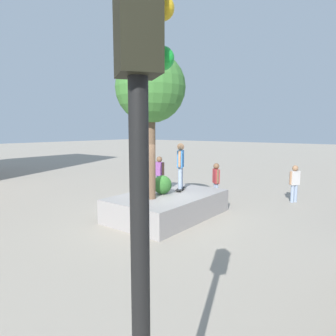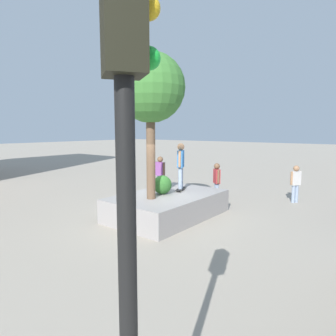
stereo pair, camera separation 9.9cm
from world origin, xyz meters
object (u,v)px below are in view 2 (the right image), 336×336
object	(u,v)px
plaza_tree	(150,89)
skateboarder	(181,163)
planter_ledge	(168,205)
skateboard	(181,189)
passerby_with_bag	(296,181)
pedestrian_crossing	(160,172)
traffic_light_corner	(127,151)
bystander_watching	(217,179)

from	to	relation	value
plaza_tree	skateboarder	xyz separation A→B (m)	(-1.62, -0.01, -2.39)
planter_ledge	skateboard	bearing A→B (deg)	-177.23
skateboarder	passerby_with_bag	distance (m)	4.98
skateboarder	passerby_with_bag	size ratio (longest dim) A/B	1.07
skateboarder	pedestrian_crossing	distance (m)	3.45
skateboard	traffic_light_corner	distance (m)	9.06
bystander_watching	passerby_with_bag	world-z (taller)	bystander_watching
planter_ledge	skateboarder	xyz separation A→B (m)	(-0.78, -0.04, 1.40)
skateboard	passerby_with_bag	xyz separation A→B (m)	(-3.97, 2.88, 0.05)
passerby_with_bag	traffic_light_corner	bearing A→B (deg)	10.11
skateboarder	traffic_light_corner	bearing A→B (deg)	33.63
skateboarder	planter_ledge	bearing A→B (deg)	2.77
pedestrian_crossing	bystander_watching	distance (m)	2.89
skateboard	passerby_with_bag	world-z (taller)	passerby_with_bag
pedestrian_crossing	bystander_watching	xyz separation A→B (m)	(-0.17, 2.89, -0.08)
plaza_tree	traffic_light_corner	xyz separation A→B (m)	(5.75, 4.89, -1.35)
traffic_light_corner	bystander_watching	xyz separation A→B (m)	(-9.58, -4.66, -1.91)
traffic_light_corner	bystander_watching	distance (m)	10.83
skateboarder	bystander_watching	xyz separation A→B (m)	(-2.22, 0.23, -0.87)
planter_ledge	passerby_with_bag	distance (m)	5.56
plaza_tree	skateboard	world-z (taller)	plaza_tree
bystander_watching	pedestrian_crossing	bearing A→B (deg)	-86.61
traffic_light_corner	bystander_watching	world-z (taller)	traffic_light_corner
pedestrian_crossing	bystander_watching	bearing A→B (deg)	93.39
planter_ledge	passerby_with_bag	bearing A→B (deg)	149.16
skateboard	skateboarder	bearing A→B (deg)	180.00
planter_ledge	skateboarder	world-z (taller)	skateboarder
plaza_tree	pedestrian_crossing	size ratio (longest dim) A/B	2.63
passerby_with_bag	plaza_tree	bearing A→B (deg)	-27.19
plaza_tree	bystander_watching	xyz separation A→B (m)	(-3.84, 0.23, -3.27)
planter_ledge	skateboard	distance (m)	0.90
planter_ledge	skateboarder	size ratio (longest dim) A/B	2.46
bystander_watching	passerby_with_bag	size ratio (longest dim) A/B	1.04
skateboard	pedestrian_crossing	bearing A→B (deg)	-127.71
plaza_tree	pedestrian_crossing	xyz separation A→B (m)	(-3.67, -2.66, -3.19)
skateboard	bystander_watching	xyz separation A→B (m)	(-2.22, 0.23, 0.08)
traffic_light_corner	bystander_watching	bearing A→B (deg)	-154.06
plaza_tree	traffic_light_corner	bearing A→B (deg)	40.39
skateboard	skateboarder	size ratio (longest dim) A/B	0.50
skateboarder	pedestrian_crossing	bearing A→B (deg)	-127.71
pedestrian_crossing	passerby_with_bag	world-z (taller)	pedestrian_crossing
traffic_light_corner	passerby_with_bag	bearing A→B (deg)	-169.89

